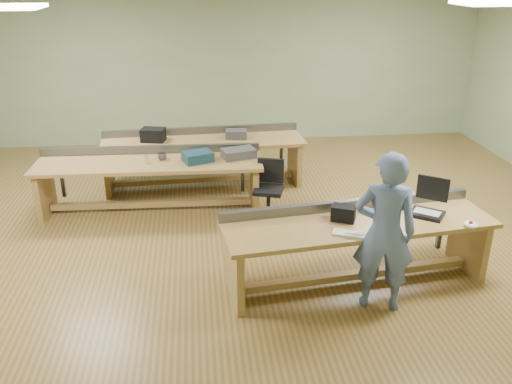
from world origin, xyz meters
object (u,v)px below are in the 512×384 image
(mug, at_px, (162,156))
(camera_bag, at_px, (343,213))
(laptop_base, at_px, (427,214))
(parts_bin_grey, at_px, (239,153))
(parts_bin_teal, at_px, (198,157))
(person, at_px, (385,233))
(drinks_can, at_px, (146,159))
(workbench_front, at_px, (357,237))
(task_chair, at_px, (269,197))
(workbench_mid, at_px, (150,173))
(workbench_back, at_px, (203,151))

(mug, bearing_deg, camera_bag, -47.66)
(laptop_base, bearing_deg, parts_bin_grey, 167.36)
(camera_bag, xyz_separation_m, parts_bin_teal, (-1.53, 2.10, -0.02))
(person, relative_size, drinks_can, 15.37)
(workbench_front, distance_m, task_chair, 1.95)
(workbench_mid, distance_m, mug, 0.30)
(camera_bag, relative_size, task_chair, 0.31)
(person, height_order, laptop_base, person)
(camera_bag, distance_m, drinks_can, 3.08)
(workbench_front, height_order, workbench_back, same)
(workbench_front, xyz_separation_m, task_chair, (-0.73, 1.79, -0.26))
(camera_bag, bearing_deg, laptop_base, 25.67)
(workbench_front, xyz_separation_m, camera_bag, (-0.16, 0.03, 0.28))
(workbench_back, distance_m, camera_bag, 3.45)
(workbench_mid, xyz_separation_m, person, (2.50, -2.73, 0.29))
(workbench_back, distance_m, person, 4.04)
(workbench_front, xyz_separation_m, workbench_back, (-1.60, 3.16, 0.00))
(parts_bin_teal, bearing_deg, person, -55.36)
(workbench_front, distance_m, parts_bin_grey, 2.52)
(workbench_mid, height_order, workbench_back, same)
(task_chair, bearing_deg, person, -52.95)
(parts_bin_teal, height_order, mug, parts_bin_teal)
(camera_bag, bearing_deg, task_chair, 132.36)
(person, xyz_separation_m, laptop_base, (0.68, 0.54, -0.08))
(drinks_can, bearing_deg, person, -46.21)
(task_chair, relative_size, parts_bin_grey, 1.78)
(laptop_base, relative_size, drinks_can, 3.15)
(laptop_base, xyz_separation_m, task_chair, (-1.52, 1.74, -0.47))
(camera_bag, relative_size, mug, 1.95)
(mug, distance_m, drinks_can, 0.24)
(task_chair, bearing_deg, workbench_front, -51.21)
(workbench_back, bearing_deg, workbench_mid, -133.04)
(workbench_mid, distance_m, parts_bin_teal, 0.74)
(camera_bag, bearing_deg, mug, 156.93)
(laptop_base, xyz_separation_m, parts_bin_teal, (-2.49, 2.08, 0.05))
(mug, bearing_deg, person, -49.98)
(workbench_mid, bearing_deg, person, -45.66)
(workbench_back, distance_m, parts_bin_teal, 1.06)
(laptop_base, height_order, mug, mug)
(workbench_mid, relative_size, camera_bag, 12.74)
(parts_bin_teal, bearing_deg, task_chair, -19.32)
(laptop_base, distance_m, task_chair, 2.36)
(person, xyz_separation_m, mug, (-2.31, 2.76, -0.05))
(person, height_order, parts_bin_teal, person)
(parts_bin_teal, height_order, drinks_can, parts_bin_teal)
(workbench_mid, distance_m, camera_bag, 3.14)
(mug, bearing_deg, workbench_back, 56.19)
(workbench_mid, relative_size, person, 1.89)
(workbench_mid, height_order, drinks_can, same)
(drinks_can, bearing_deg, camera_bag, -43.23)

